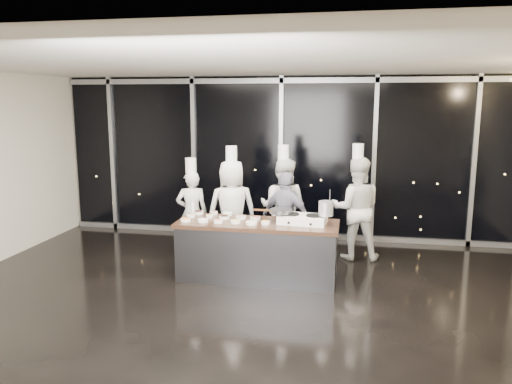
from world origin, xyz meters
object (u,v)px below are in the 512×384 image
(stock_pot, at_px, (326,209))
(chef_left, at_px, (232,209))
(chef_far_left, at_px, (192,212))
(chef_center, at_px, (283,207))
(demo_counter, at_px, (257,250))
(stove, at_px, (303,219))
(guest, at_px, (286,217))
(frying_pan, at_px, (280,211))
(chef_right, at_px, (356,208))

(stock_pot, bearing_deg, chef_left, 152.25)
(chef_far_left, height_order, chef_center, chef_center)
(demo_counter, xyz_separation_m, chef_left, (-0.62, 0.89, 0.43))
(stove, bearing_deg, chef_center, 116.45)
(stock_pot, relative_size, chef_left, 0.11)
(guest, bearing_deg, demo_counter, 93.02)
(demo_counter, xyz_separation_m, frying_pan, (0.34, 0.08, 0.62))
(chef_far_left, bearing_deg, chef_center, 168.86)
(stove, xyz_separation_m, frying_pan, (-0.34, 0.02, 0.10))
(chef_far_left, relative_size, guest, 1.12)
(guest, bearing_deg, frying_pan, 113.32)
(demo_counter, xyz_separation_m, stock_pot, (1.03, 0.03, 0.70))
(stove, height_order, chef_far_left, chef_far_left)
(chef_center, bearing_deg, stove, 119.96)
(chef_right, bearing_deg, stove, 53.60)
(demo_counter, xyz_separation_m, guest, (0.32, 0.92, 0.32))
(stove, distance_m, chef_far_left, 2.27)
(stove, relative_size, chef_center, 0.38)
(frying_pan, bearing_deg, chef_far_left, 156.93)
(frying_pan, xyz_separation_m, chef_center, (-0.12, 1.16, -0.19))
(chef_left, distance_m, guest, 0.95)
(chef_right, bearing_deg, demo_counter, 37.67)
(chef_right, bearing_deg, frying_pan, 43.25)
(chef_far_left, distance_m, chef_right, 2.88)
(stock_pot, distance_m, chef_right, 1.40)
(chef_left, xyz_separation_m, chef_center, (0.84, 0.35, -0.00))
(chef_far_left, height_order, guest, chef_far_left)
(chef_far_left, relative_size, chef_left, 0.88)
(chef_far_left, distance_m, guest, 1.70)
(stock_pot, bearing_deg, stove, 174.66)
(chef_center, distance_m, guest, 0.36)
(frying_pan, xyz_separation_m, stock_pot, (0.69, -0.05, 0.08))
(stove, relative_size, frying_pan, 1.22)
(guest, distance_m, chef_right, 1.23)
(demo_counter, distance_m, chef_far_left, 1.73)
(stock_pot, xyz_separation_m, chef_right, (0.45, 1.30, -0.25))
(stock_pot, bearing_deg, guest, 128.27)
(chef_left, bearing_deg, chef_center, 179.78)
(stock_pot, distance_m, chef_center, 1.49)
(demo_counter, distance_m, frying_pan, 0.71)
(chef_far_left, relative_size, chef_center, 0.88)
(chef_right, bearing_deg, chef_center, -0.61)
(chef_left, xyz_separation_m, chef_right, (2.10, 0.43, 0.02))
(stock_pot, xyz_separation_m, chef_far_left, (-2.40, 0.97, -0.37))
(chef_center, bearing_deg, chef_left, 31.54)
(demo_counter, bearing_deg, stove, 4.88)
(frying_pan, bearing_deg, demo_counter, -161.45)
(stock_pot, distance_m, chef_far_left, 2.62)
(chef_left, height_order, chef_center, chef_center)
(frying_pan, distance_m, stock_pot, 0.70)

